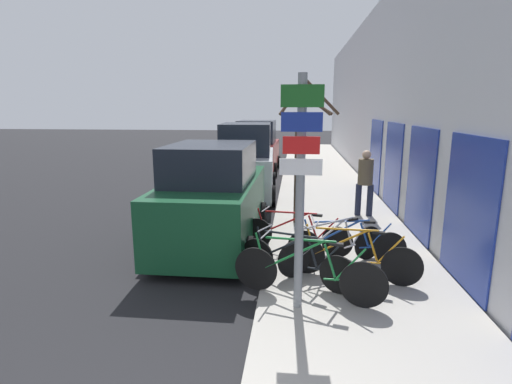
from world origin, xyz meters
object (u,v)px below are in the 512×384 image
Objects in this scene: parked_car_1 at (246,164)px; street_tree at (301,153)px; bicycle_0 at (307,273)px; bicycle_2 at (352,257)px; pedestrian_near at (365,178)px; bicycle_1 at (296,261)px; parked_car_2 at (257,149)px; bicycle_5 at (296,234)px; parked_car_0 at (213,199)px; bicycle_4 at (347,244)px; bicycle_3 at (333,247)px; signpost at (300,185)px.

street_tree is at bearing -65.88° from parked_car_1.
bicycle_0 reaches higher than bicycle_2.
parked_car_1 is at bearing 28.50° from bicycle_0.
bicycle_1 is at bearing 78.35° from pedestrian_near.
parked_car_2 is 2.40× the size of pedestrian_near.
parked_car_2 is at bearing 102.25° from street_tree.
bicycle_0 reaches higher than bicycle_5.
bicycle_2 is (0.76, 0.75, -0.02)m from bicycle_0.
bicycle_2 is 3.69m from street_tree.
bicycle_5 is at bearing -20.10° from parked_car_0.
bicycle_4 is 0.51× the size of parked_car_1.
pedestrian_near is (1.78, 2.91, 0.64)m from bicycle_5.
bicycle_2 is at bearing -49.86° from bicycle_1.
bicycle_5 is at bearing 6.56° from bicycle_3.
parked_car_0 is at bearing 42.71° from pedestrian_near.
bicycle_2 is at bearing 178.98° from bicycle_4.
bicycle_4 is at bearing 86.59° from pedestrian_near.
bicycle_3 is 3.88m from pedestrian_near.
bicycle_1 is at bearing 32.77° from bicycle_0.
bicycle_0 is 1.17× the size of bicycle_3.
parked_car_2 is at bearing 35.38° from bicycle_1.
parked_car_1 reaches higher than pedestrian_near.
signpost is at bearing -150.52° from bicycle_1.
bicycle_0 is at bearing -135.04° from bicycle_1.
signpost is 3.56m from parked_car_0.
bicycle_2 is at bearing -76.37° from parked_car_2.
pedestrian_near is (1.79, 4.35, 0.64)m from bicycle_1.
parked_car_2 is at bearing 90.72° from parked_car_0.
pedestrian_near is (0.85, 4.13, 0.62)m from bicycle_2.
parked_car_1 is 5.34m from parked_car_2.
bicycle_5 is 0.51× the size of parked_car_1.
signpost is 13.26m from parked_car_2.
bicycle_4 is (-0.01, 0.70, -0.02)m from bicycle_2.
bicycle_1 is at bearing -80.80° from parked_car_2.
bicycle_0 reaches higher than bicycle_3.
parked_car_1 is 1.18× the size of street_tree.
street_tree reaches higher than parked_car_1.
pedestrian_near is (1.12, 3.66, 0.62)m from bicycle_3.
parked_car_2 is at bearing -54.90° from pedestrian_near.
parked_car_1 is at bearing 40.37° from bicycle_1.
parked_car_1 reaches higher than parked_car_0.
bicycle_0 is 1.05× the size of bicycle_4.
bicycle_0 is at bearing -80.38° from parked_car_2.
parked_car_0 is (-1.82, 2.92, -0.92)m from signpost.
bicycle_4 is (0.26, 0.23, -0.02)m from bicycle_3.
street_tree is at bearing 13.42° from bicycle_5.
parked_car_2 is at bearing 25.01° from bicycle_5.
bicycle_2 is 0.50× the size of parked_car_0.
parked_car_1 is (-1.69, 7.76, -0.84)m from signpost.
parked_car_1 reaches higher than parked_car_2.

